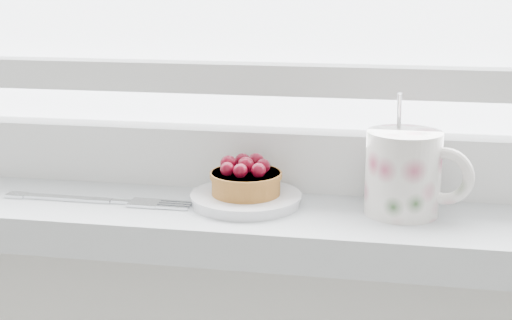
% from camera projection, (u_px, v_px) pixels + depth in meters
% --- Properties ---
extents(saucer, '(0.12, 0.12, 0.01)m').
position_uv_depth(saucer, '(246.00, 199.00, 0.79)').
color(saucer, white).
rests_on(saucer, windowsill).
extents(raspberry_tart, '(0.08, 0.08, 0.04)m').
position_uv_depth(raspberry_tart, '(246.00, 178.00, 0.79)').
color(raspberry_tart, brown).
rests_on(raspberry_tart, saucer).
extents(floral_mug, '(0.12, 0.10, 0.13)m').
position_uv_depth(floral_mug, '(406.00, 171.00, 0.75)').
color(floral_mug, silver).
rests_on(floral_mug, windowsill).
extents(fork, '(0.22, 0.03, 0.00)m').
position_uv_depth(fork, '(96.00, 200.00, 0.80)').
color(fork, silver).
rests_on(fork, windowsill).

